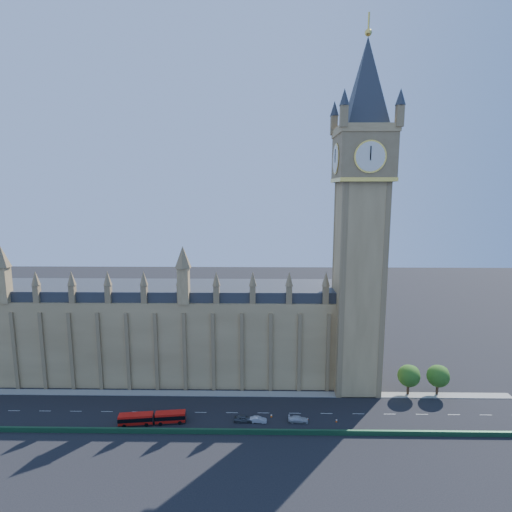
{
  "coord_description": "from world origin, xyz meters",
  "views": [
    {
      "loc": [
        11.65,
        -93.64,
        55.34
      ],
      "look_at": [
        9.96,
        10.0,
        38.77
      ],
      "focal_mm": 28.0,
      "sensor_mm": 36.0,
      "label": 1
    }
  ],
  "objects_px": {
    "red_bus": "(152,418)",
    "car_silver": "(258,420)",
    "car_grey": "(244,419)",
    "car_white": "(298,419)"
  },
  "relations": [
    {
      "from": "red_bus",
      "to": "car_grey",
      "type": "relative_size",
      "value": 3.51
    },
    {
      "from": "red_bus",
      "to": "car_silver",
      "type": "height_order",
      "value": "red_bus"
    },
    {
      "from": "car_grey",
      "to": "red_bus",
      "type": "bearing_deg",
      "value": 93.77
    },
    {
      "from": "red_bus",
      "to": "car_silver",
      "type": "bearing_deg",
      "value": -4.66
    },
    {
      "from": "car_silver",
      "to": "red_bus",
      "type": "bearing_deg",
      "value": 97.06
    },
    {
      "from": "red_bus",
      "to": "car_silver",
      "type": "distance_m",
      "value": 25.64
    },
    {
      "from": "car_grey",
      "to": "car_white",
      "type": "relative_size",
      "value": 0.95
    },
    {
      "from": "car_white",
      "to": "car_grey",
      "type": "bearing_deg",
      "value": 93.98
    },
    {
      "from": "car_grey",
      "to": "car_silver",
      "type": "relative_size",
      "value": 1.12
    },
    {
      "from": "red_bus",
      "to": "car_white",
      "type": "relative_size",
      "value": 3.33
    }
  ]
}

